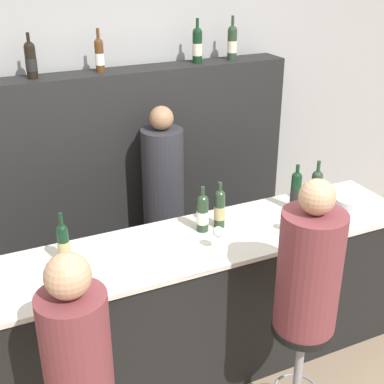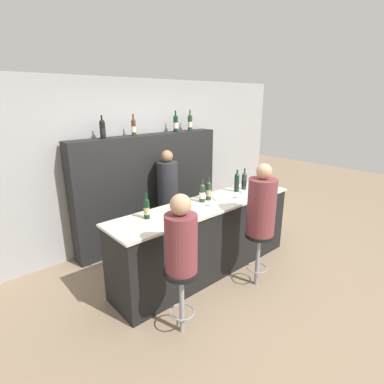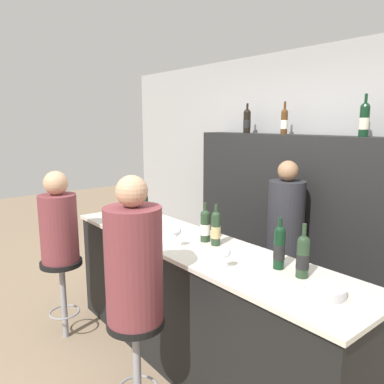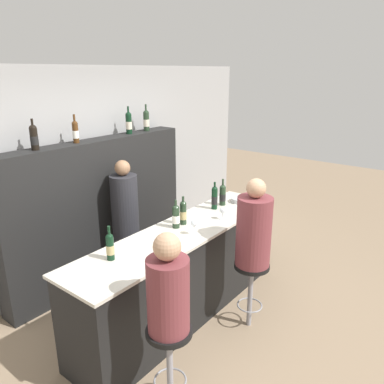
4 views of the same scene
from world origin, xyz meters
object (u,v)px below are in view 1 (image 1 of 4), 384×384
Objects in this scene: wine_bottle_counter_0 at (63,243)px; guest_seated_left at (75,341)px; wine_bottle_counter_2 at (219,208)px; bartender at (164,209)px; wine_bottle_backbar_0 at (31,60)px; guest_seated_right at (310,267)px; wine_bottle_backbar_1 at (99,55)px; wine_bottle_backbar_2 at (197,45)px; wine_bottle_counter_4 at (316,187)px; wine_bottle_counter_3 at (296,191)px; wine_glass_1 at (291,219)px; wine_glass_0 at (218,233)px; bar_stool_right at (301,348)px; wine_bottle_backbar_3 at (232,42)px; wine_bottle_counter_1 at (202,212)px; metal_bowl at (350,202)px.

guest_seated_left reaches higher than wine_bottle_counter_0.
bartender reaches higher than wine_bottle_counter_2.
wine_bottle_backbar_0 reaches higher than wine_bottle_counter_2.
guest_seated_right is at bearing -63.78° from wine_bottle_backbar_0.
wine_bottle_backbar_2 is (0.80, -0.00, 0.01)m from wine_bottle_backbar_1.
wine_bottle_counter_4 is 1.03× the size of wine_bottle_backbar_0.
wine_bottle_counter_3 is 2.43× the size of wine_glass_1.
wine_glass_0 is 0.20× the size of guest_seated_left.
wine_bottle_backbar_2 is 0.22× the size of bartender.
wine_bottle_backbar_2 is 2.56× the size of wine_glass_1.
wine_bottle_backbar_1 is 0.44× the size of bar_stool_right.
bar_stool_right is (-0.62, -0.77, -0.56)m from wine_bottle_counter_4.
wine_bottle_counter_3 is 1.47m from wine_bottle_backbar_2.
wine_bottle_backbar_3 is (0.75, 1.23, 0.79)m from wine_bottle_counter_2.
wine_bottle_counter_1 is 0.70m from wine_bottle_counter_3.
guest_seated_right is at bearing 116.57° from bar_stool_right.
wine_bottle_counter_0 is at bearing -96.07° from wine_bottle_backbar_0.
wine_bottle_backbar_2 is (1.29, -0.00, 0.01)m from wine_bottle_backbar_0.
wine_bottle_counter_2 is 1.36m from guest_seated_left.
wine_bottle_backbar_0 is 0.41× the size of guest_seated_left.
metal_bowl is at bearing -68.19° from wine_bottle_backbar_2.
wine_bottle_counter_3 is at bearing 0.00° from wine_bottle_counter_0.
guest_seated_left is at bearing -99.37° from wine_bottle_counter_0.
metal_bowl is 1.07m from guest_seated_right.
wine_bottle_counter_0 is at bearing 145.42° from bar_stool_right.
wine_bottle_counter_1 reaches higher than bar_stool_right.
metal_bowl is 0.30× the size of bar_stool_right.
wine_bottle_counter_4 is at bearing -0.00° from wine_bottle_counter_1.
wine_bottle_counter_1 is at bearing 152.51° from wine_glass_1.
guest_seated_left is at bearing -123.40° from bartender.
wine_bottle_backbar_0 reaches higher than guest_seated_right.
guest_seated_right reaches higher than wine_bottle_counter_3.
wine_bottle_counter_2 is 2.30× the size of wine_glass_1.
wine_glass_0 is at bearing -172.63° from metal_bowl.
wine_bottle_counter_0 is 2.31× the size of wine_glass_1.
bar_stool_right is (0.27, -0.52, -0.55)m from wine_glass_0.
wine_bottle_backbar_3 is at bearing -0.00° from wine_bottle_backbar_1.
wine_bottle_counter_2 is at bearing 34.61° from guest_seated_left.
wine_bottle_counter_4 is 1.46m from wine_bottle_backbar_3.
wine_bottle_counter_2 is 0.75m from wine_bottle_counter_4.
wine_bottle_counter_4 is 1.50m from wine_bottle_backbar_2.
wine_bottle_counter_1 is 0.55m from wine_glass_1.
wine_bottle_backbar_2 is 2.18m from guest_seated_right.
wine_bottle_counter_2 is 1.43× the size of metal_bowl.
wine_bottle_counter_2 is 0.45m from wine_glass_1.
wine_glass_0 is at bearing 27.92° from guest_seated_left.
wine_bottle_counter_0 is 0.87m from wine_bottle_counter_1.
guest_seated_left reaches higher than metal_bowl.
wine_bottle_counter_2 is at bearing 0.00° from wine_bottle_counter_1.
guest_seated_right is at bearing -80.54° from wine_bottle_counter_2.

